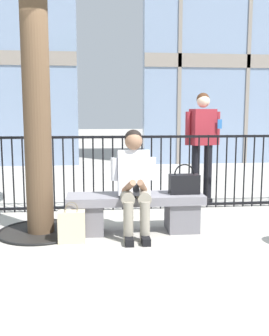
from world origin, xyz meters
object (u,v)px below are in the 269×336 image
object	(u,v)px
seated_person_with_phone	(134,180)
handbag_on_bench	(184,183)
shopping_bag	(72,226)
bystander_at_railing	(202,138)
stone_bench	(135,209)

from	to	relation	value
seated_person_with_phone	handbag_on_bench	world-z (taller)	seated_person_with_phone
handbag_on_bench	shopping_bag	xyz separation A→B (m)	(-1.31, -0.30, -0.40)
seated_person_with_phone	bystander_at_railing	distance (m)	2.10
seated_person_with_phone	shopping_bag	xyz separation A→B (m)	(-0.70, -0.18, -0.47)
handbag_on_bench	bystander_at_railing	bearing A→B (deg)	67.22
stone_bench	seated_person_with_phone	distance (m)	0.40
stone_bench	handbag_on_bench	xyz separation A→B (m)	(0.58, -0.01, 0.30)
shopping_bag	bystander_at_railing	world-z (taller)	bystander_at_railing
seated_person_with_phone	shopping_bag	distance (m)	0.87
stone_bench	bystander_at_railing	distance (m)	2.08
bystander_at_railing	handbag_on_bench	bearing A→B (deg)	-112.78
bystander_at_railing	seated_person_with_phone	bearing A→B (deg)	-127.15
stone_bench	shopping_bag	xyz separation A→B (m)	(-0.73, -0.31, -0.09)
shopping_bag	bystander_at_railing	xyz separation A→B (m)	(1.95, 1.83, 0.82)
seated_person_with_phone	shopping_bag	bearing A→B (deg)	-165.87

